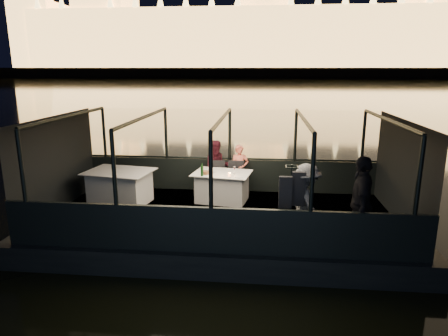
# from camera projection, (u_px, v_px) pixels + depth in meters

# --- Properties ---
(river_water) EXTENTS (500.00, 500.00, 0.00)m
(river_water) POSITION_uv_depth(u_px,v_px,m) (260.00, 86.00, 86.81)
(river_water) COLOR black
(river_water) RESTS_ON ground
(boat_hull) EXTENTS (8.60, 4.40, 1.00)m
(boat_hull) POSITION_uv_depth(u_px,v_px,m) (222.00, 234.00, 9.60)
(boat_hull) COLOR black
(boat_hull) RESTS_ON river_water
(boat_deck) EXTENTS (8.00, 4.00, 0.04)m
(boat_deck) POSITION_uv_depth(u_px,v_px,m) (222.00, 216.00, 9.48)
(boat_deck) COLOR black
(boat_deck) RESTS_ON boat_hull
(gunwale_port) EXTENTS (8.00, 0.08, 0.90)m
(gunwale_port) POSITION_uv_depth(u_px,v_px,m) (230.00, 175.00, 11.30)
(gunwale_port) COLOR black
(gunwale_port) RESTS_ON boat_deck
(gunwale_starboard) EXTENTS (8.00, 0.08, 0.90)m
(gunwale_starboard) POSITION_uv_depth(u_px,v_px,m) (211.00, 230.00, 7.44)
(gunwale_starboard) COLOR black
(gunwale_starboard) RESTS_ON boat_deck
(cabin_glass_port) EXTENTS (8.00, 0.02, 1.40)m
(cabin_glass_port) POSITION_uv_depth(u_px,v_px,m) (230.00, 135.00, 11.02)
(cabin_glass_port) COLOR #99B2B2
(cabin_glass_port) RESTS_ON gunwale_port
(cabin_glass_starboard) EXTENTS (8.00, 0.02, 1.40)m
(cabin_glass_starboard) POSITION_uv_depth(u_px,v_px,m) (211.00, 171.00, 7.16)
(cabin_glass_starboard) COLOR #99B2B2
(cabin_glass_starboard) RESTS_ON gunwale_starboard
(cabin_roof_glass) EXTENTS (8.00, 4.00, 0.02)m
(cabin_roof_glass) POSITION_uv_depth(u_px,v_px,m) (222.00, 118.00, 8.92)
(cabin_roof_glass) COLOR #99B2B2
(cabin_roof_glass) RESTS_ON boat_deck
(end_wall_fore) EXTENTS (0.02, 4.00, 2.30)m
(end_wall_fore) POSITION_uv_depth(u_px,v_px,m) (57.00, 164.00, 9.58)
(end_wall_fore) COLOR black
(end_wall_fore) RESTS_ON boat_deck
(end_wall_aft) EXTENTS (0.02, 4.00, 2.30)m
(end_wall_aft) POSITION_uv_depth(u_px,v_px,m) (402.00, 172.00, 8.81)
(end_wall_aft) COLOR black
(end_wall_aft) RESTS_ON boat_deck
(canopy_ribs) EXTENTS (8.00, 4.00, 2.30)m
(canopy_ribs) POSITION_uv_depth(u_px,v_px,m) (222.00, 168.00, 9.20)
(canopy_ribs) COLOR black
(canopy_ribs) RESTS_ON boat_deck
(embankment) EXTENTS (400.00, 140.00, 6.00)m
(embankment) POSITION_uv_depth(u_px,v_px,m) (263.00, 74.00, 212.03)
(embankment) COLOR #423D33
(embankment) RESTS_ON ground
(parliament_building) EXTENTS (220.00, 32.00, 60.00)m
(parliament_building) POSITION_uv_depth(u_px,v_px,m) (264.00, 8.00, 171.43)
(parliament_building) COLOR #F2D18C
(parliament_building) RESTS_ON embankment
(dining_table_central) EXTENTS (1.60, 1.26, 0.77)m
(dining_table_central) POSITION_uv_depth(u_px,v_px,m) (222.00, 187.00, 10.39)
(dining_table_central) COLOR white
(dining_table_central) RESTS_ON boat_deck
(dining_table_aft) EXTENTS (1.79, 1.43, 0.86)m
(dining_table_aft) POSITION_uv_depth(u_px,v_px,m) (120.00, 189.00, 10.23)
(dining_table_aft) COLOR silver
(dining_table_aft) RESTS_ON boat_deck
(chair_port_left) EXTENTS (0.46, 0.46, 0.93)m
(chair_port_left) POSITION_uv_depth(u_px,v_px,m) (216.00, 179.00, 10.83)
(chair_port_left) COLOR black
(chair_port_left) RESTS_ON boat_deck
(chair_port_right) EXTENTS (0.45, 0.45, 0.93)m
(chair_port_right) POSITION_uv_depth(u_px,v_px,m) (235.00, 180.00, 10.78)
(chair_port_right) COLOR black
(chair_port_right) RESTS_ON boat_deck
(coat_stand) EXTENTS (0.49, 0.42, 1.61)m
(coat_stand) POSITION_uv_depth(u_px,v_px,m) (290.00, 200.00, 7.74)
(coat_stand) COLOR black
(coat_stand) RESTS_ON boat_deck
(person_woman_coral) EXTENTS (0.51, 0.36, 1.36)m
(person_woman_coral) POSITION_uv_depth(u_px,v_px,m) (240.00, 167.00, 10.96)
(person_woman_coral) COLOR #F07257
(person_woman_coral) RESTS_ON boat_deck
(person_man_maroon) EXTENTS (0.81, 0.69, 1.47)m
(person_man_maroon) POSITION_uv_depth(u_px,v_px,m) (217.00, 166.00, 11.02)
(person_man_maroon) COLOR #43121D
(person_man_maroon) RESTS_ON boat_deck
(passenger_stripe) EXTENTS (0.89, 1.16, 1.58)m
(passenger_stripe) POSITION_uv_depth(u_px,v_px,m) (306.00, 199.00, 7.94)
(passenger_stripe) COLOR silver
(passenger_stripe) RESTS_ON boat_deck
(passenger_dark) EXTENTS (0.65, 1.14, 1.83)m
(passenger_dark) POSITION_uv_depth(u_px,v_px,m) (360.00, 206.00, 7.55)
(passenger_dark) COLOR black
(passenger_dark) RESTS_ON boat_deck
(wine_bottle) EXTENTS (0.08, 0.08, 0.32)m
(wine_bottle) POSITION_uv_depth(u_px,v_px,m) (202.00, 170.00, 9.95)
(wine_bottle) COLOR #163C17
(wine_bottle) RESTS_ON dining_table_central
(bread_basket) EXTENTS (0.24, 0.24, 0.08)m
(bread_basket) POSITION_uv_depth(u_px,v_px,m) (205.00, 173.00, 10.15)
(bread_basket) COLOR brown
(bread_basket) RESTS_ON dining_table_central
(amber_candle) EXTENTS (0.07, 0.07, 0.09)m
(amber_candle) POSITION_uv_depth(u_px,v_px,m) (229.00, 175.00, 9.95)
(amber_candle) COLOR orange
(amber_candle) RESTS_ON dining_table_central
(plate_near) EXTENTS (0.24, 0.24, 0.01)m
(plate_near) POSITION_uv_depth(u_px,v_px,m) (239.00, 177.00, 9.87)
(plate_near) COLOR white
(plate_near) RESTS_ON dining_table_central
(plate_far) EXTENTS (0.30, 0.30, 0.02)m
(plate_far) POSITION_uv_depth(u_px,v_px,m) (211.00, 172.00, 10.33)
(plate_far) COLOR silver
(plate_far) RESTS_ON dining_table_central
(wine_glass_white) EXTENTS (0.08, 0.08, 0.18)m
(wine_glass_white) POSITION_uv_depth(u_px,v_px,m) (210.00, 173.00, 9.91)
(wine_glass_white) COLOR white
(wine_glass_white) RESTS_ON dining_table_central
(wine_glass_red) EXTENTS (0.08, 0.08, 0.20)m
(wine_glass_red) POSITION_uv_depth(u_px,v_px,m) (234.00, 170.00, 10.14)
(wine_glass_red) COLOR silver
(wine_glass_red) RESTS_ON dining_table_central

